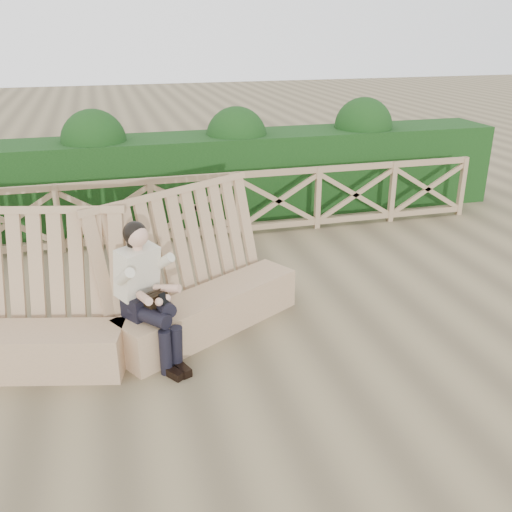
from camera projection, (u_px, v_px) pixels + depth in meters
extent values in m
plane|color=brown|center=(250.00, 344.00, 6.45)|extent=(60.00, 60.00, 0.00)
cube|color=#997C57|center=(9.00, 351.00, 5.86)|extent=(2.41, 1.06, 0.49)
cube|color=#997C57|center=(10.00, 289.00, 5.89)|extent=(2.40, 1.02, 1.60)
cube|color=#997C57|center=(210.00, 311.00, 6.66)|extent=(2.30, 1.60, 0.49)
cube|color=#997C57|center=(194.00, 260.00, 6.62)|extent=(2.27, 1.56, 1.60)
cube|color=black|center=(143.00, 304.00, 6.04)|extent=(0.48, 0.44, 0.24)
cube|color=beige|center=(137.00, 271.00, 5.94)|extent=(0.53, 0.49, 0.56)
sphere|color=tan|center=(137.00, 236.00, 5.75)|extent=(0.31, 0.31, 0.22)
sphere|color=black|center=(135.00, 233.00, 5.77)|extent=(0.34, 0.34, 0.25)
cylinder|color=black|center=(149.00, 316.00, 5.85)|extent=(0.41, 0.50, 0.16)
cylinder|color=black|center=(161.00, 303.00, 5.95)|extent=(0.41, 0.50, 0.18)
cylinder|color=black|center=(166.00, 353.00, 5.83)|extent=(0.18, 0.18, 0.49)
cylinder|color=black|center=(177.00, 348.00, 5.90)|extent=(0.18, 0.18, 0.49)
cube|color=black|center=(173.00, 373.00, 5.85)|extent=(0.22, 0.27, 0.09)
cube|color=black|center=(182.00, 369.00, 5.91)|extent=(0.22, 0.27, 0.09)
cube|color=black|center=(156.00, 300.00, 5.90)|extent=(0.27, 0.24, 0.15)
cube|color=black|center=(164.00, 300.00, 5.76)|extent=(0.11, 0.12, 0.13)
cube|color=#8D7852|center=(194.00, 178.00, 9.17)|extent=(10.10, 0.07, 0.10)
cube|color=#8D7852|center=(196.00, 232.00, 9.52)|extent=(10.10, 0.07, 0.10)
cube|color=black|center=(184.00, 178.00, 10.35)|extent=(12.00, 1.20, 1.50)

